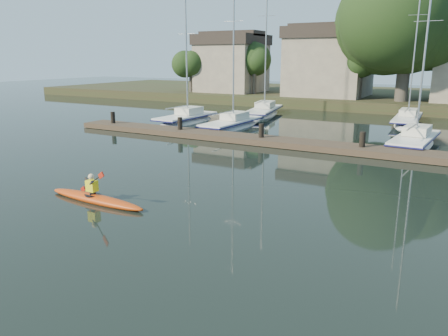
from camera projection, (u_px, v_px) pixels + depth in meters
The scene contains 9 objects.
ground at pixel (159, 229), 13.38m from camera, with size 160.00×160.00×0.00m, color black.
kayak at pixel (95, 197), 15.83m from camera, with size 4.55×1.03×1.45m.
dock at pixel (308, 145), 25.15m from camera, with size 34.00×2.00×1.80m.
sailboat_0 at pixel (186, 125), 35.07m from camera, with size 2.31×7.60×11.98m.
sailboat_1 at pixel (232, 130), 32.39m from camera, with size 2.15×8.03×13.06m.
sailboat_3 at pixel (414, 149), 25.94m from camera, with size 2.54×7.74×12.28m.
sailboat_5 at pixel (264, 117), 39.67m from camera, with size 3.73×9.15×14.76m.
sailboat_6 at pixel (407, 125), 34.88m from camera, with size 2.19×8.92×14.08m.
shore at pixel (406, 76), 45.84m from camera, with size 90.00×25.25×12.75m.
Camera 1 is at (7.86, -9.93, 5.11)m, focal length 35.00 mm.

